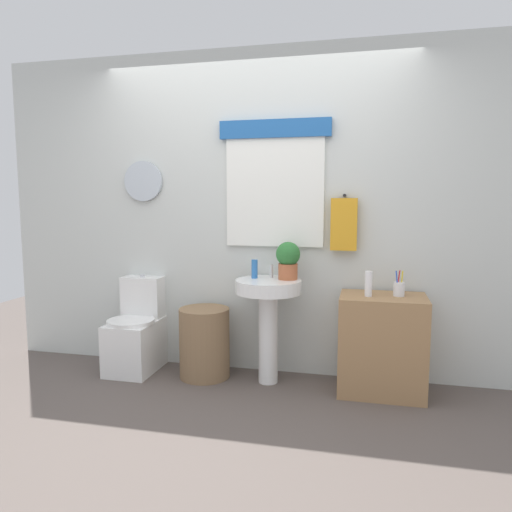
{
  "coord_description": "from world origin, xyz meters",
  "views": [
    {
      "loc": [
        0.88,
        -2.65,
        1.41
      ],
      "look_at": [
        0.08,
        0.8,
        0.99
      ],
      "focal_mm": 33.44,
      "sensor_mm": 36.0,
      "label": 1
    }
  ],
  "objects_px": {
    "lotion_bottle": "(369,284)",
    "soap_bottle": "(255,269)",
    "toilet": "(137,334)",
    "toothbrush_cup": "(399,289)",
    "wooden_cabinet": "(382,344)",
    "pedestal_sink": "(268,306)",
    "laundry_hamper": "(205,343)",
    "potted_plant": "(288,259)"
  },
  "relations": [
    {
      "from": "wooden_cabinet",
      "to": "toothbrush_cup",
      "type": "distance_m",
      "value": 0.43
    },
    {
      "from": "soap_bottle",
      "to": "lotion_bottle",
      "type": "bearing_deg",
      "value": -5.97
    },
    {
      "from": "pedestal_sink",
      "to": "potted_plant",
      "type": "height_order",
      "value": "potted_plant"
    },
    {
      "from": "potted_plant",
      "to": "lotion_bottle",
      "type": "xyz_separation_m",
      "value": [
        0.6,
        -0.1,
        -0.15
      ]
    },
    {
      "from": "lotion_bottle",
      "to": "toothbrush_cup",
      "type": "xyz_separation_m",
      "value": [
        0.21,
        0.06,
        -0.04
      ]
    },
    {
      "from": "toilet",
      "to": "toothbrush_cup",
      "type": "distance_m",
      "value": 2.13
    },
    {
      "from": "toilet",
      "to": "wooden_cabinet",
      "type": "distance_m",
      "value": 1.97
    },
    {
      "from": "soap_bottle",
      "to": "wooden_cabinet",
      "type": "bearing_deg",
      "value": -2.96
    },
    {
      "from": "wooden_cabinet",
      "to": "lotion_bottle",
      "type": "height_order",
      "value": "lotion_bottle"
    },
    {
      "from": "laundry_hamper",
      "to": "soap_bottle",
      "type": "height_order",
      "value": "soap_bottle"
    },
    {
      "from": "laundry_hamper",
      "to": "pedestal_sink",
      "type": "relative_size",
      "value": 0.69
    },
    {
      "from": "soap_bottle",
      "to": "toothbrush_cup",
      "type": "distance_m",
      "value": 1.08
    },
    {
      "from": "potted_plant",
      "to": "lotion_bottle",
      "type": "bearing_deg",
      "value": -9.44
    },
    {
      "from": "pedestal_sink",
      "to": "lotion_bottle",
      "type": "distance_m",
      "value": 0.77
    },
    {
      "from": "toilet",
      "to": "wooden_cabinet",
      "type": "xyz_separation_m",
      "value": [
        1.97,
        -0.03,
        0.06
      ]
    },
    {
      "from": "pedestal_sink",
      "to": "lotion_bottle",
      "type": "height_order",
      "value": "lotion_bottle"
    },
    {
      "from": "lotion_bottle",
      "to": "toothbrush_cup",
      "type": "height_order",
      "value": "toothbrush_cup"
    },
    {
      "from": "pedestal_sink",
      "to": "toothbrush_cup",
      "type": "distance_m",
      "value": 0.97
    },
    {
      "from": "pedestal_sink",
      "to": "toothbrush_cup",
      "type": "bearing_deg",
      "value": 1.21
    },
    {
      "from": "lotion_bottle",
      "to": "toothbrush_cup",
      "type": "bearing_deg",
      "value": 15.69
    },
    {
      "from": "soap_bottle",
      "to": "potted_plant",
      "type": "relative_size",
      "value": 0.5
    },
    {
      "from": "potted_plant",
      "to": "lotion_bottle",
      "type": "distance_m",
      "value": 0.63
    },
    {
      "from": "laundry_hamper",
      "to": "lotion_bottle",
      "type": "bearing_deg",
      "value": -1.82
    },
    {
      "from": "toilet",
      "to": "laundry_hamper",
      "type": "distance_m",
      "value": 0.61
    },
    {
      "from": "toilet",
      "to": "lotion_bottle",
      "type": "bearing_deg",
      "value": -2.25
    },
    {
      "from": "laundry_hamper",
      "to": "pedestal_sink",
      "type": "bearing_deg",
      "value": 0.0
    },
    {
      "from": "toothbrush_cup",
      "to": "lotion_bottle",
      "type": "bearing_deg",
      "value": -164.31
    },
    {
      "from": "potted_plant",
      "to": "toothbrush_cup",
      "type": "xyz_separation_m",
      "value": [
        0.82,
        -0.04,
        -0.19
      ]
    },
    {
      "from": "lotion_bottle",
      "to": "soap_bottle",
      "type": "bearing_deg",
      "value": 174.03
    },
    {
      "from": "potted_plant",
      "to": "pedestal_sink",
      "type": "bearing_deg",
      "value": -156.8
    },
    {
      "from": "potted_plant",
      "to": "wooden_cabinet",
      "type": "bearing_deg",
      "value": -4.84
    },
    {
      "from": "pedestal_sink",
      "to": "toothbrush_cup",
      "type": "relative_size",
      "value": 4.35
    },
    {
      "from": "pedestal_sink",
      "to": "soap_bottle",
      "type": "distance_m",
      "value": 0.31
    },
    {
      "from": "pedestal_sink",
      "to": "toothbrush_cup",
      "type": "xyz_separation_m",
      "value": [
        0.96,
        0.02,
        0.17
      ]
    },
    {
      "from": "wooden_cabinet",
      "to": "toilet",
      "type": "bearing_deg",
      "value": 179.04
    },
    {
      "from": "wooden_cabinet",
      "to": "potted_plant",
      "type": "bearing_deg",
      "value": 175.16
    },
    {
      "from": "toilet",
      "to": "toothbrush_cup",
      "type": "bearing_deg",
      "value": -0.36
    },
    {
      "from": "laundry_hamper",
      "to": "potted_plant",
      "type": "xyz_separation_m",
      "value": [
        0.66,
        0.06,
        0.68
      ]
    },
    {
      "from": "soap_bottle",
      "to": "toilet",
      "type": "bearing_deg",
      "value": -179.04
    },
    {
      "from": "toilet",
      "to": "laundry_hamper",
      "type": "xyz_separation_m",
      "value": [
        0.61,
        -0.03,
        -0.02
      ]
    },
    {
      "from": "potted_plant",
      "to": "toothbrush_cup",
      "type": "bearing_deg",
      "value": -2.79
    },
    {
      "from": "toilet",
      "to": "laundry_hamper",
      "type": "bearing_deg",
      "value": -3.14
    }
  ]
}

